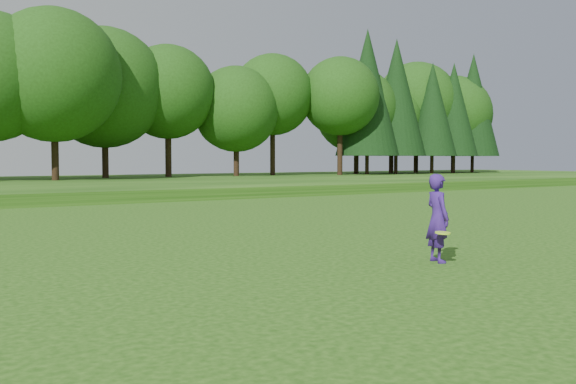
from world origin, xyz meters
TOP-DOWN VIEW (x-y plane):
  - ground at (0.00, 0.00)m, footprint 140.00×140.00m
  - walking_path at (0.00, 20.00)m, footprint 130.00×1.60m
  - woman at (3.14, -1.06)m, footprint 0.72×0.91m

SIDE VIEW (x-z plane):
  - ground at x=0.00m, z-range 0.00..0.00m
  - walking_path at x=0.00m, z-range 0.00..0.04m
  - woman at x=3.14m, z-range 0.00..1.82m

